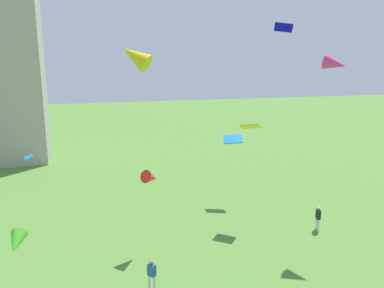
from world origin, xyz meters
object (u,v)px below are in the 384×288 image
kite_flying_1 (151,178)px  kite_flying_6 (16,243)px  person_4 (318,217)px  person_0 (152,273)px  kite_flying_8 (283,27)px  kite_flying_9 (135,56)px  kite_flying_7 (233,139)px  kite_flying_4 (29,157)px  kite_flying_2 (335,64)px  kite_flying_5 (251,126)px

kite_flying_1 → kite_flying_6: size_ratio=1.12×
person_4 → person_0: bearing=-52.4°
kite_flying_8 → kite_flying_9: kite_flying_8 is taller
kite_flying_1 → kite_flying_7: (8.40, 6.42, 0.77)m
person_0 → kite_flying_7: kite_flying_7 is taller
kite_flying_7 → kite_flying_9: (-10.03, -12.13, 6.64)m
kite_flying_1 → kite_flying_6: kite_flying_1 is taller
kite_flying_6 → kite_flying_7: bearing=49.1°
kite_flying_6 → kite_flying_9: kite_flying_9 is taller
kite_flying_1 → kite_flying_9: kite_flying_9 is taller
kite_flying_1 → kite_flying_8: bearing=-160.2°
kite_flying_1 → kite_flying_4: kite_flying_4 is taller
kite_flying_6 → kite_flying_1: bearing=48.7°
kite_flying_8 → kite_flying_1: bearing=0.5°
person_0 → kite_flying_4: (-6.60, 8.54, 4.76)m
kite_flying_9 → person_0: bearing=172.2°
kite_flying_4 → kite_flying_6: kite_flying_4 is taller
kite_flying_1 → kite_flying_4: size_ratio=1.87×
kite_flying_1 → kite_flying_4: bearing=22.2°
kite_flying_2 → kite_flying_1: bearing=139.8°
kite_flying_8 → kite_flying_6: bearing=35.9°
kite_flying_6 → kite_flying_8: size_ratio=1.31×
kite_flying_2 → kite_flying_4: 21.23m
person_0 → kite_flying_7: 15.29m
kite_flying_1 → kite_flying_8: kite_flying_8 is taller
kite_flying_2 → kite_flying_9: (-13.67, -4.14, 0.30)m
kite_flying_5 → kite_flying_4: bearing=-147.2°
person_4 → kite_flying_4: bearing=-82.3°
kite_flying_1 → kite_flying_9: size_ratio=0.89×
person_0 → kite_flying_8: bearing=64.0°
kite_flying_2 → kite_flying_7: (-3.65, 7.99, -6.33)m
kite_flying_5 → kite_flying_1: bearing=-125.8°
kite_flying_9 → kite_flying_1: bearing=-168.5°
person_4 → kite_flying_9: 18.16m
person_0 → kite_flying_7: (9.37, 11.19, 4.55)m
kite_flying_1 → kite_flying_6: (-7.21, -5.36, -0.80)m
kite_flying_5 → person_4: bearing=-2.5°
person_4 → kite_flying_1: bearing=-73.6°
kite_flying_4 → kite_flying_5: (15.58, -1.47, 1.58)m
person_4 → kite_flying_6: 19.85m
kite_flying_4 → kite_flying_5: size_ratio=0.49×
kite_flying_5 → kite_flying_7: size_ratio=0.96×
kite_flying_6 → kite_flying_7: kite_flying_7 is taller
person_0 → kite_flying_2: kite_flying_2 is taller
kite_flying_4 → kite_flying_7: 16.19m
person_0 → kite_flying_9: (-0.66, -0.94, 11.19)m
person_4 → kite_flying_7: kite_flying_7 is taller
kite_flying_7 → kite_flying_8: bearing=100.9°
person_0 → kite_flying_5: size_ratio=0.98×
kite_flying_8 → kite_flying_5: bearing=-71.9°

